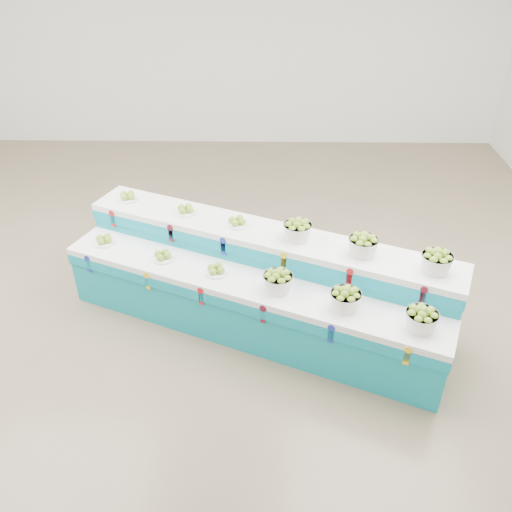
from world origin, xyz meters
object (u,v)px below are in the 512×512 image
(plate_upper_mid, at_px, (185,209))
(basket_upper_right, at_px, (437,261))
(display_stand, at_px, (256,284))
(basket_lower_left, at_px, (278,281))

(plate_upper_mid, bearing_deg, basket_upper_right, -23.15)
(plate_upper_mid, height_order, basket_upper_right, basket_upper_right)
(display_stand, xyz_separation_m, basket_upper_right, (1.69, -0.44, 0.62))
(basket_lower_left, relative_size, plate_upper_mid, 1.26)
(basket_upper_right, bearing_deg, display_stand, 165.29)
(plate_upper_mid, bearing_deg, display_stand, -37.90)
(display_stand, height_order, basket_upper_right, basket_upper_right)
(display_stand, xyz_separation_m, plate_upper_mid, (-0.80, 0.62, 0.56))
(display_stand, relative_size, basket_upper_right, 14.06)
(display_stand, bearing_deg, plate_upper_mid, 165.25)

